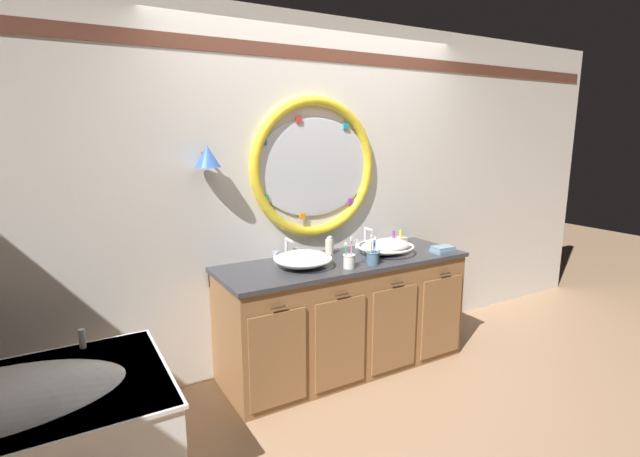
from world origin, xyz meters
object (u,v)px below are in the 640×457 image
Objects in this scene: sink_basin_right at (385,246)px; folded_hand_towel at (443,249)px; toothbrush_holder_left at (349,260)px; soap_dispenser at (329,246)px; toiletry_basket at (397,240)px; sink_basin_left at (303,259)px; toothbrush_holder_right at (373,257)px.

sink_basin_right is 0.46m from folded_hand_towel.
sink_basin_right is 2.54× the size of folded_hand_towel.
folded_hand_towel is at bearing -0.54° from toothbrush_holder_left.
soap_dispenser is 0.82× the size of folded_hand_towel.
sink_basin_left is at bearing -167.03° from toiletry_basket.
folded_hand_towel is 0.44m from toiletry_basket.
toothbrush_holder_left is 1.23× the size of folded_hand_towel.
toothbrush_holder_right is (-0.25, -0.18, -0.01)m from sink_basin_right.
toothbrush_holder_right is 1.29× the size of toiletry_basket.
soap_dispenser is (-0.11, 0.40, 0.01)m from toothbrush_holder_right.
toothbrush_holder_left is at bearing 179.93° from toothbrush_holder_right.
toothbrush_holder_left is 0.41m from soap_dispenser.
toiletry_basket is at bearing 36.46° from toothbrush_holder_right.
toothbrush_holder_left is at bearing -102.29° from soap_dispenser.
toothbrush_holder_left reaches higher than sink_basin_left.
toothbrush_holder_right is 1.52× the size of soap_dispenser.
sink_basin_left is 1.05m from toiletry_basket.
soap_dispenser is at bearing 77.71° from toothbrush_holder_left.
sink_basin_left is at bearing 158.94° from toothbrush_holder_right.
sink_basin_right is at bearing 156.07° from folded_hand_towel.
soap_dispenser reaches higher than folded_hand_towel.
sink_basin_left is 0.42m from soap_dispenser.
folded_hand_towel is at bearing -75.26° from toiletry_basket.
toothbrush_holder_left is 1.27× the size of toiletry_basket.
sink_basin_left is 2.42× the size of toiletry_basket.
folded_hand_towel is at bearing -9.32° from sink_basin_left.
folded_hand_towel is (1.13, -0.19, -0.04)m from sink_basin_left.
toiletry_basket is (0.67, 0.01, -0.03)m from soap_dispenser.
toothbrush_holder_right reaches higher than toothbrush_holder_left.
toothbrush_holder_right is at bearing 179.32° from folded_hand_towel.
toiletry_basket is (0.56, 0.41, -0.02)m from toothbrush_holder_right.
sink_basin_left reaches higher than folded_hand_towel.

